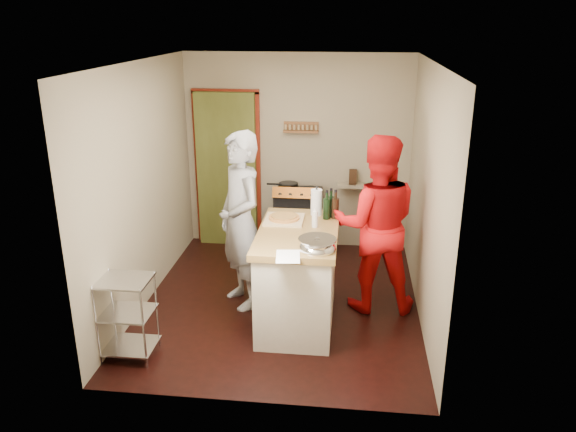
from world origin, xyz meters
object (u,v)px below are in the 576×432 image
object	(u,v)px
stove	(298,221)
person_red	(376,224)
wire_shelving	(127,314)
island	(298,275)
person_stripe	(241,221)

from	to	relation	value
stove	person_red	distance (m)	1.76
wire_shelving	island	distance (m)	1.72
stove	wire_shelving	world-z (taller)	stove
person_stripe	island	bearing A→B (deg)	28.76
wire_shelving	person_red	xyz separation A→B (m)	(2.28, 1.23, 0.52)
stove	person_red	size ratio (longest dim) A/B	0.53
person_stripe	person_red	size ratio (longest dim) A/B	1.01
person_stripe	person_red	distance (m)	1.43
stove	island	distance (m)	1.81
island	person_red	bearing A→B (deg)	27.92
person_stripe	stove	bearing A→B (deg)	127.23
island	person_stripe	xyz separation A→B (m)	(-0.65, 0.32, 0.44)
island	stove	bearing A→B (deg)	95.55
wire_shelving	stove	bearing A→B (deg)	63.15
island	person_red	size ratio (longest dim) A/B	0.77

